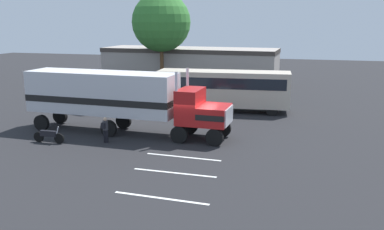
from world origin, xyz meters
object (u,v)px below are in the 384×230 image
at_px(parked_bus, 223,87).
at_px(parked_car, 76,101).
at_px(semi_truck, 117,96).
at_px(person_bystander, 105,129).
at_px(motorcycle, 49,135).
at_px(tree_left, 161,22).

bearing_deg(parked_bus, parked_car, -165.87).
xyz_separation_m(semi_truck, parked_bus, (5.70, 8.77, -0.46)).
relative_size(parked_bus, parked_car, 2.36).
bearing_deg(person_bystander, semi_truck, 96.47).
bearing_deg(parked_bus, semi_truck, -123.01).
xyz_separation_m(semi_truck, motorcycle, (-3.15, -3.42, -2.04)).
distance_m(motorcycle, tree_left, 24.99).
distance_m(person_bystander, tree_left, 24.28).
relative_size(parked_car, tree_left, 0.44).
distance_m(parked_car, motorcycle, 9.72).
bearing_deg(semi_truck, parked_car, 138.87).
distance_m(semi_truck, person_bystander, 2.95).
relative_size(parked_bus, tree_left, 1.04).
height_order(parked_bus, motorcycle, parked_bus).
relative_size(person_bystander, parked_bus, 0.15).
bearing_deg(parked_bus, motorcycle, -125.98).
xyz_separation_m(motorcycle, tree_left, (-0.68, 24.03, 6.82)).
height_order(person_bystander, parked_bus, parked_bus).
bearing_deg(person_bystander, parked_car, 129.87).
bearing_deg(tree_left, parked_car, -100.22).
bearing_deg(tree_left, parked_bus, -51.17).
xyz_separation_m(semi_truck, tree_left, (-3.83, 20.61, 4.78)).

